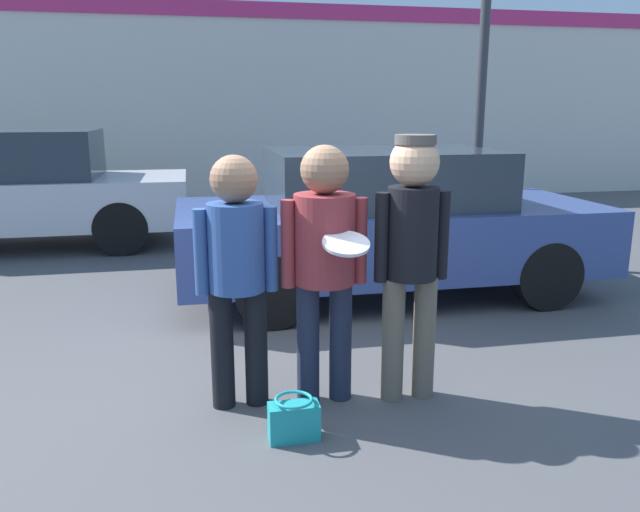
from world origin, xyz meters
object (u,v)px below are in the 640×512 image
Objects in this scene: person_middle_with_frisbee at (325,251)px; parked_car_near at (387,222)px; parked_car_far at (15,190)px; handbag at (294,420)px; shrub at (37,181)px; person_left at (236,262)px; person_right at (412,244)px.

person_middle_with_frisbee is 2.62m from parked_car_near.
parked_car_far is 6.70m from handbag.
parked_car_far is (-3.22, 5.51, -0.22)m from person_middle_with_frisbee.
parked_car_far reaches higher than handbag.
person_left is at bearing -70.20° from shrub.
shrub is at bearing 110.29° from handbag.
person_middle_with_frisbee is at bearing -116.57° from parked_car_near.
person_left is at bearing 175.66° from person_middle_with_frisbee.
shrub is (-0.37, 2.94, -0.21)m from parked_car_far.
parked_car_near is 7.76m from shrub.
person_left is at bearing 174.00° from person_right.
parked_car_far is at bearing 120.25° from person_middle_with_frisbee.
handbag is (0.27, -0.52, -0.85)m from person_left.
person_right is at bearing -104.14° from parked_car_near.
parked_car_far is 3.80× the size of shrub.
parked_car_far is at bearing 116.05° from handbag.
person_right is at bearing 25.43° from handbag.
handbag is (-0.29, -0.48, -0.90)m from person_middle_with_frisbee.
parked_car_far is (-2.66, 5.47, -0.17)m from person_left.
parked_car_near is at bearing 63.43° from person_middle_with_frisbee.
parked_car_near is at bearing -36.01° from parked_car_far.
person_left is at bearing 117.72° from handbag.
person_left is at bearing -64.11° from parked_car_far.
person_right is at bearing -64.06° from shrub.
person_right is (0.56, -0.08, 0.04)m from person_middle_with_frisbee.
shrub is (-4.75, 6.13, -0.16)m from parked_car_near.
person_middle_with_frisbee is 0.39× the size of parked_car_near.
parked_car_far is (-3.78, 5.59, -0.25)m from person_right.
person_middle_with_frisbee is at bearing 172.35° from person_right.
person_middle_with_frisbee is 6.39m from parked_car_far.
person_middle_with_frisbee is 0.57m from person_right.
person_right is 0.41× the size of parked_car_near.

